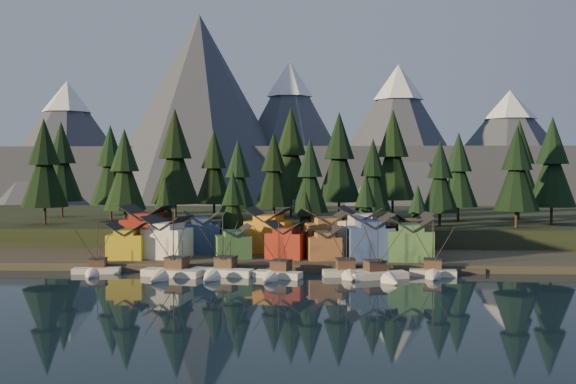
{
  "coord_description": "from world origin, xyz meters",
  "views": [
    {
      "loc": [
        7.37,
        -109.11,
        20.05
      ],
      "look_at": [
        1.38,
        30.0,
        15.18
      ],
      "focal_mm": 40.0,
      "sensor_mm": 36.0,
      "label": 1
    }
  ],
  "objects_px": {
    "boat_0": "(95,264)",
    "house_front_1": "(167,236)",
    "boat_1": "(168,265)",
    "house_back_1": "(202,231)",
    "boat_5": "(382,268)",
    "boat_2": "(219,265)",
    "house_back_0": "(147,228)",
    "house_front_0": "(128,240)",
    "boat_4": "(348,265)",
    "boat_3": "(276,266)",
    "boat_6": "(433,265)"
  },
  "relations": [
    {
      "from": "house_front_0",
      "to": "house_back_1",
      "type": "distance_m",
      "value": 17.65
    },
    {
      "from": "boat_1",
      "to": "house_back_1",
      "type": "distance_m",
      "value": 25.59
    },
    {
      "from": "boat_2",
      "to": "house_back_0",
      "type": "bearing_deg",
      "value": 143.67
    },
    {
      "from": "boat_1",
      "to": "house_back_0",
      "type": "distance_m",
      "value": 26.81
    },
    {
      "from": "boat_2",
      "to": "house_back_1",
      "type": "distance_m",
      "value": 25.58
    },
    {
      "from": "boat_0",
      "to": "house_front_0",
      "type": "height_order",
      "value": "boat_0"
    },
    {
      "from": "boat_0",
      "to": "boat_2",
      "type": "relative_size",
      "value": 0.78
    },
    {
      "from": "boat_5",
      "to": "boat_6",
      "type": "height_order",
      "value": "boat_5"
    },
    {
      "from": "boat_1",
      "to": "house_back_1",
      "type": "height_order",
      "value": "boat_1"
    },
    {
      "from": "house_back_0",
      "to": "house_back_1",
      "type": "height_order",
      "value": "house_back_0"
    },
    {
      "from": "house_front_1",
      "to": "house_back_0",
      "type": "bearing_deg",
      "value": 140.88
    },
    {
      "from": "boat_0",
      "to": "boat_6",
      "type": "relative_size",
      "value": 0.91
    },
    {
      "from": "boat_3",
      "to": "boat_2",
      "type": "bearing_deg",
      "value": -169.47
    },
    {
      "from": "boat_2",
      "to": "boat_6",
      "type": "height_order",
      "value": "boat_2"
    },
    {
      "from": "boat_0",
      "to": "house_back_0",
      "type": "xyz_separation_m",
      "value": [
        4.47,
        21.13,
        5.1
      ]
    },
    {
      "from": "boat_1",
      "to": "house_front_1",
      "type": "bearing_deg",
      "value": 118.44
    },
    {
      "from": "boat_0",
      "to": "boat_1",
      "type": "distance_m",
      "value": 15.26
    },
    {
      "from": "boat_1",
      "to": "house_back_0",
      "type": "xyz_separation_m",
      "value": [
        -10.46,
        24.23,
        4.67
      ]
    },
    {
      "from": "boat_6",
      "to": "boat_3",
      "type": "bearing_deg",
      "value": -163.95
    },
    {
      "from": "boat_3",
      "to": "house_front_1",
      "type": "bearing_deg",
      "value": 164.59
    },
    {
      "from": "boat_4",
      "to": "boat_5",
      "type": "distance_m",
      "value": 6.62
    },
    {
      "from": "boat_2",
      "to": "boat_3",
      "type": "distance_m",
      "value": 10.86
    },
    {
      "from": "boat_1",
      "to": "boat_6",
      "type": "relative_size",
      "value": 1.13
    },
    {
      "from": "boat_1",
      "to": "boat_5",
      "type": "distance_m",
      "value": 39.41
    },
    {
      "from": "boat_1",
      "to": "boat_3",
      "type": "bearing_deg",
      "value": 13.33
    },
    {
      "from": "house_front_1",
      "to": "house_back_1",
      "type": "distance_m",
      "value": 11.06
    },
    {
      "from": "boat_5",
      "to": "house_back_1",
      "type": "relative_size",
      "value": 1.27
    },
    {
      "from": "house_front_0",
      "to": "house_back_1",
      "type": "relative_size",
      "value": 0.79
    },
    {
      "from": "boat_3",
      "to": "house_back_1",
      "type": "bearing_deg",
      "value": 144.06
    },
    {
      "from": "boat_3",
      "to": "boat_5",
      "type": "height_order",
      "value": "boat_5"
    },
    {
      "from": "house_front_1",
      "to": "house_back_0",
      "type": "xyz_separation_m",
      "value": [
        -6.6,
        8.53,
        0.91
      ]
    },
    {
      "from": "boat_0",
      "to": "house_back_0",
      "type": "distance_m",
      "value": 22.2
    },
    {
      "from": "boat_0",
      "to": "boat_5",
      "type": "relative_size",
      "value": 0.88
    },
    {
      "from": "boat_4",
      "to": "boat_6",
      "type": "xyz_separation_m",
      "value": [
        15.99,
        1.13,
        -0.07
      ]
    },
    {
      "from": "boat_2",
      "to": "house_back_0",
      "type": "height_order",
      "value": "house_back_0"
    },
    {
      "from": "boat_0",
      "to": "boat_1",
      "type": "bearing_deg",
      "value": -17.85
    },
    {
      "from": "boat_1",
      "to": "boat_5",
      "type": "height_order",
      "value": "boat_1"
    },
    {
      "from": "boat_5",
      "to": "boat_6",
      "type": "bearing_deg",
      "value": 2.0
    },
    {
      "from": "boat_0",
      "to": "boat_1",
      "type": "xyz_separation_m",
      "value": [
        14.93,
        -3.1,
        0.44
      ]
    },
    {
      "from": "boat_1",
      "to": "boat_6",
      "type": "distance_m",
      "value": 49.4
    },
    {
      "from": "boat_2",
      "to": "boat_3",
      "type": "xyz_separation_m",
      "value": [
        10.74,
        -1.54,
        0.06
      ]
    },
    {
      "from": "boat_0",
      "to": "house_front_1",
      "type": "bearing_deg",
      "value": 42.58
    },
    {
      "from": "boat_1",
      "to": "boat_4",
      "type": "distance_m",
      "value": 33.37
    },
    {
      "from": "boat_2",
      "to": "house_back_0",
      "type": "relative_size",
      "value": 1.27
    },
    {
      "from": "boat_2",
      "to": "boat_3",
      "type": "height_order",
      "value": "boat_2"
    },
    {
      "from": "boat_5",
      "to": "boat_0",
      "type": "bearing_deg",
      "value": 157.21
    },
    {
      "from": "house_front_1",
      "to": "boat_3",
      "type": "bearing_deg",
      "value": -20.94
    },
    {
      "from": "boat_3",
      "to": "boat_6",
      "type": "height_order",
      "value": "boat_3"
    },
    {
      "from": "boat_0",
      "to": "house_back_1",
      "type": "distance_m",
      "value": 28.05
    },
    {
      "from": "boat_3",
      "to": "house_front_0",
      "type": "relative_size",
      "value": 1.57
    }
  ]
}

